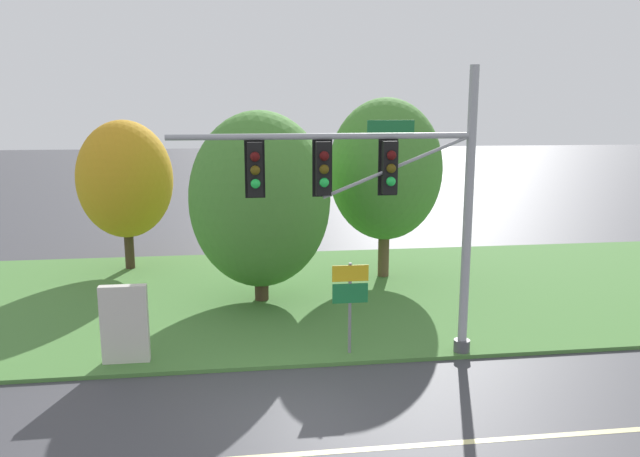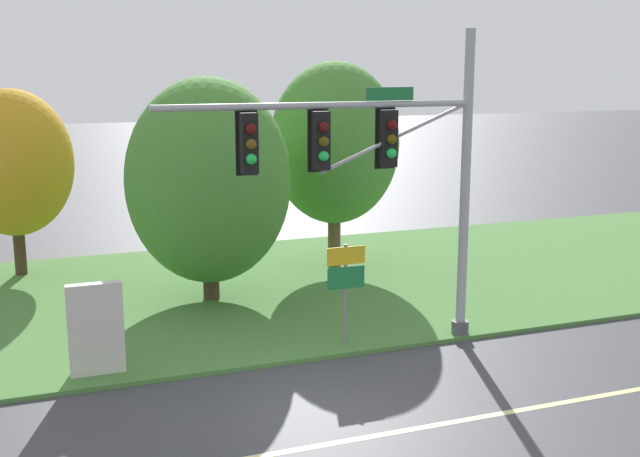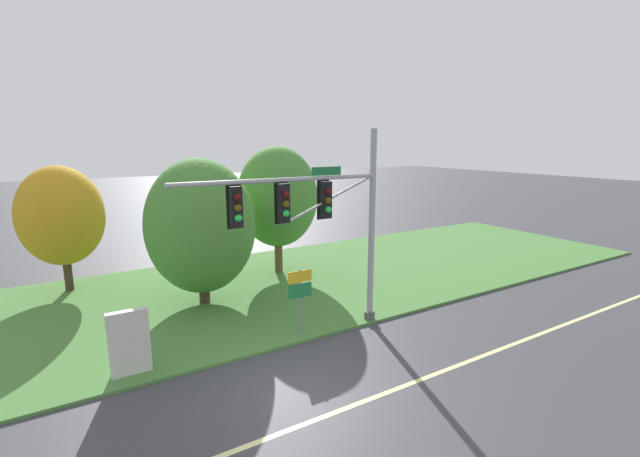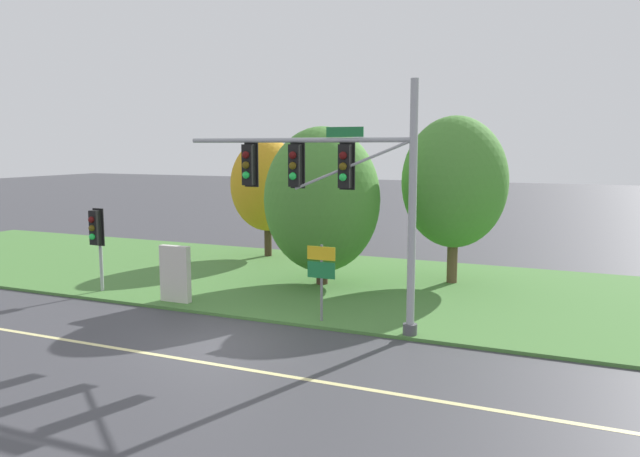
{
  "view_description": "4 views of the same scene",
  "coord_description": "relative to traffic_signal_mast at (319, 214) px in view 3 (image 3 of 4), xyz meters",
  "views": [
    {
      "loc": [
        -0.95,
        -11.34,
        6.16
      ],
      "look_at": [
        1.18,
        4.64,
        2.96
      ],
      "focal_mm": 35.0,
      "sensor_mm": 36.0,
      "label": 1
    },
    {
      "loc": [
        -4.96,
        -12.84,
        6.26
      ],
      "look_at": [
        1.65,
        4.5,
        2.49
      ],
      "focal_mm": 45.0,
      "sensor_mm": 36.0,
      "label": 2
    },
    {
      "loc": [
        -4.84,
        -9.15,
        6.62
      ],
      "look_at": [
        2.82,
        3.56,
        3.6
      ],
      "focal_mm": 24.0,
      "sensor_mm": 36.0,
      "label": 3
    },
    {
      "loc": [
        8.93,
        -13.59,
        5.3
      ],
      "look_at": [
        1.31,
        3.86,
        2.77
      ],
      "focal_mm": 35.0,
      "sensor_mm": 36.0,
      "label": 4
    }
  ],
  "objects": [
    {
      "name": "lane_stripe",
      "position": [
        -2.31,
        -3.97,
        -4.27
      ],
      "size": [
        36.0,
        0.16,
        0.01
      ],
      "primitive_type": "cube",
      "color": "beige",
      "rests_on": "ground"
    },
    {
      "name": "route_sign_post",
      "position": [
        -0.61,
        0.28,
        -2.64
      ],
      "size": [
        0.9,
        0.08,
        2.3
      ],
      "color": "slate",
      "rests_on": "grass_verge"
    },
    {
      "name": "tree_left_of_mast",
      "position": [
        -2.59,
        4.92,
        -0.98
      ],
      "size": [
        4.33,
        4.33,
        5.91
      ],
      "color": "#423021",
      "rests_on": "grass_verge"
    },
    {
      "name": "tree_nearest_road",
      "position": [
        -7.36,
        9.46,
        -0.81
      ],
      "size": [
        3.46,
        3.46,
        5.54
      ],
      "color": "#423021",
      "rests_on": "grass_verge"
    },
    {
      "name": "grass_verge",
      "position": [
        -2.31,
        5.48,
        -4.23
      ],
      "size": [
        48.0,
        11.5,
        0.1
      ],
      "primitive_type": "cube",
      "color": "#477A38",
      "rests_on": "ground"
    },
    {
      "name": "ground_plane",
      "position": [
        -2.31,
        -2.77,
        -4.28
      ],
      "size": [
        160.0,
        160.0,
        0.0
      ],
      "primitive_type": "plane",
      "color": "#3D3D42"
    },
    {
      "name": "info_kiosk",
      "position": [
        -6.01,
        0.44,
        -3.23
      ],
      "size": [
        1.1,
        0.24,
        1.9
      ],
      "color": "beige",
      "rests_on": "grass_verge"
    },
    {
      "name": "traffic_signal_mast",
      "position": [
        0.0,
        0.0,
        0.0
      ],
      "size": [
        7.21,
        0.49,
        6.97
      ],
      "color": "#9EA0A5",
      "rests_on": "grass_verge"
    },
    {
      "name": "tree_behind_signpost",
      "position": [
        1.87,
        7.14,
        -0.34
      ],
      "size": [
        3.96,
        3.96,
        6.32
      ],
      "color": "brown",
      "rests_on": "grass_verge"
    }
  ]
}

